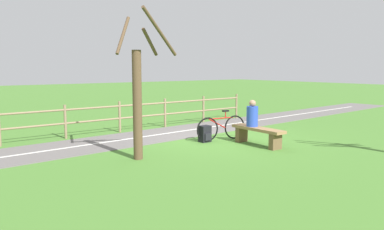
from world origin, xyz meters
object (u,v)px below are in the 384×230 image
(bicycle, at_px, (221,128))
(backpack, at_px, (205,134))
(bench, at_px, (258,133))
(person_seated, at_px, (252,115))
(tree_far_left, at_px, (139,96))

(bicycle, bearing_deg, backpack, 0.57)
(bench, xyz_separation_m, person_seated, (0.23, -0.01, 0.48))
(person_seated, height_order, backpack, person_seated)
(bicycle, bearing_deg, tree_far_left, 19.72)
(person_seated, height_order, bicycle, person_seated)
(person_seated, xyz_separation_m, tree_far_left, (0.35, 3.41, 0.68))
(backpack, bearing_deg, bench, -145.59)
(backpack, xyz_separation_m, tree_far_left, (-0.68, 2.54, 1.27))
(bicycle, xyz_separation_m, backpack, (0.08, 0.56, -0.14))
(bicycle, bearing_deg, bench, 113.14)
(person_seated, xyz_separation_m, backpack, (1.03, 0.87, -0.59))
(bench, height_order, backpack, bench)
(person_seated, bearing_deg, bicycle, 19.31)
(bicycle, height_order, tree_far_left, tree_far_left)
(person_seated, xyz_separation_m, bicycle, (0.95, 0.31, -0.45))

